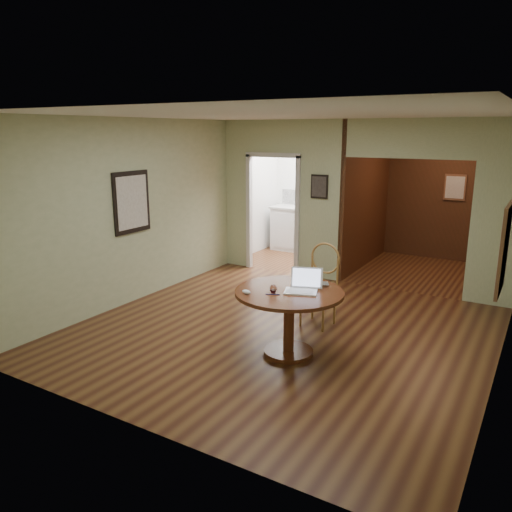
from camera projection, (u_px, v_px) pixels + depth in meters
The scene contains 11 objects.
floor at pixel (280, 332), 6.40m from camera, with size 5.00×5.00×0.00m, color #3E1D11.
room_shell at pixel (340, 201), 8.91m from camera, with size 5.20×7.50×5.00m.
dining_table at pixel (289, 307), 5.65m from camera, with size 1.23×1.23×0.77m.
chair at pixel (321, 280), 6.55m from camera, with size 0.49×0.49×1.09m.
open_laptop at pixel (304, 285), 5.58m from camera, with size 0.42×0.42×0.25m.
closed_laptop at pixel (313, 285), 5.74m from camera, with size 0.36×0.23×0.03m, color #AEAEB3.
mouse at pixel (246, 292), 5.48m from camera, with size 0.11×0.06×0.05m, color white.
wine_glass at pixel (273, 289), 5.52m from camera, with size 0.08×0.08×0.09m, color white, non-canonical shape.
pen at pixel (273, 294), 5.46m from camera, with size 0.01×0.01×0.16m, color navy.
kitchen_cabinet at pixel (318, 231), 10.46m from camera, with size 2.06×0.60×0.94m.
grocery_bag at pixel (344, 204), 10.04m from camera, with size 0.26×0.23×0.26m, color #BBAD89.
Camera 1 is at (2.79, -5.29, 2.51)m, focal length 35.00 mm.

